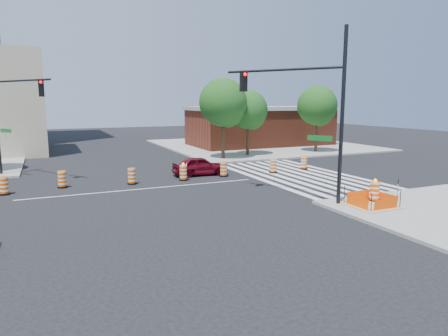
{
  "coord_description": "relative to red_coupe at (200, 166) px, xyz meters",
  "views": [
    {
      "loc": [
        -5.25,
        -23.2,
        5.13
      ],
      "look_at": [
        3.99,
        -2.71,
        1.4
      ],
      "focal_mm": 32.0,
      "sensor_mm": 36.0,
      "label": 1
    }
  ],
  "objects": [
    {
      "name": "ground",
      "position": [
        -4.64,
        -2.87,
        -0.66
      ],
      "size": [
        120.0,
        120.0,
        0.0
      ],
      "primitive_type": "plane",
      "color": "black",
      "rests_on": "ground"
    },
    {
      "name": "sidewalk_ne",
      "position": [
        13.36,
        15.13,
        -0.59
      ],
      "size": [
        22.0,
        22.0,
        0.15
      ],
      "primitive_type": "cube",
      "color": "gray",
      "rests_on": "ground"
    },
    {
      "name": "crosswalk_east",
      "position": [
        6.31,
        -2.87,
        -0.66
      ],
      "size": [
        6.75,
        13.5,
        0.01
      ],
      "color": "silver",
      "rests_on": "ground"
    },
    {
      "name": "lane_centerline",
      "position": [
        -4.64,
        -2.87,
        -0.66
      ],
      "size": [
        14.0,
        0.12,
        0.01
      ],
      "primitive_type": "cube",
      "color": "silver",
      "rests_on": "ground"
    },
    {
      "name": "excavation_pit",
      "position": [
        4.36,
        -11.87,
        -0.44
      ],
      "size": [
        2.2,
        2.2,
        0.9
      ],
      "color": "tan",
      "rests_on": "ground"
    },
    {
      "name": "brick_storefront",
      "position": [
        13.36,
        15.13,
        1.65
      ],
      "size": [
        16.5,
        8.5,
        4.6
      ],
      "color": "maroon",
      "rests_on": "ground"
    },
    {
      "name": "red_coupe",
      "position": [
        0.0,
        0.0,
        0.0
      ],
      "size": [
        3.96,
        1.74,
        1.33
      ],
      "primitive_type": "imported",
      "rotation": [
        0.0,
        0.0,
        1.52
      ],
      "color": "#5D0815",
      "rests_on": "ground"
    },
    {
      "name": "signal_pole_se",
      "position": [
        2.22,
        -9.35,
        4.55
      ],
      "size": [
        3.71,
        5.44,
        8.52
      ],
      "rotation": [
        0.0,
        0.0,
        2.16
      ],
      "color": "black",
      "rests_on": "ground"
    },
    {
      "name": "signal_pole_nw",
      "position": [
        -11.87,
        4.1,
        4.33
      ],
      "size": [
        3.62,
        5.15,
        8.15
      ],
      "rotation": [
        0.0,
        0.0,
        -0.97
      ],
      "color": "black",
      "rests_on": "ground"
    },
    {
      "name": "pit_drum",
      "position": [
        5.11,
        -11.3,
        -0.03
      ],
      "size": [
        0.6,
        0.6,
        1.17
      ],
      "color": "black",
      "rests_on": "ground"
    },
    {
      "name": "barricade",
      "position": [
        6.7,
        -11.3,
        0.03
      ],
      "size": [
        0.65,
        0.58,
        0.98
      ],
      "rotation": [
        0.0,
        0.0,
        0.72
      ],
      "color": "#F15705",
      "rests_on": "ground"
    },
    {
      "name": "tree_north_c",
      "position": [
        4.67,
        6.38,
        4.17
      ],
      "size": [
        4.24,
        4.24,
        7.2
      ],
      "color": "#382314",
      "rests_on": "ground"
    },
    {
      "name": "tree_north_d",
      "position": [
        7.76,
        7.51,
        3.53
      ],
      "size": [
        3.67,
        3.67,
        6.24
      ],
      "color": "#382314",
      "rests_on": "ground"
    },
    {
      "name": "tree_north_e",
      "position": [
        15.24,
        6.92,
        3.88
      ],
      "size": [
        3.98,
        3.98,
        6.77
      ],
      "color": "#382314",
      "rests_on": "ground"
    },
    {
      "name": "median_drum_1",
      "position": [
        -12.15,
        -1.18,
        -0.18
      ],
      "size": [
        0.6,
        0.6,
        1.02
      ],
      "color": "black",
      "rests_on": "ground"
    },
    {
      "name": "median_drum_2",
      "position": [
        -9.1,
        -0.52,
        -0.18
      ],
      "size": [
        0.6,
        0.6,
        1.02
      ],
      "color": "black",
      "rests_on": "ground"
    },
    {
      "name": "median_drum_3",
      "position": [
        -5.05,
        -1.19,
        -0.18
      ],
      "size": [
        0.6,
        0.6,
        1.02
      ],
      "color": "black",
      "rests_on": "ground"
    },
    {
      "name": "median_drum_4",
      "position": [
        -1.69,
        -1.33,
        -0.17
      ],
      "size": [
        0.6,
        0.6,
        1.18
      ],
      "color": "black",
      "rests_on": "ground"
    },
    {
      "name": "median_drum_5",
      "position": [
        1.3,
        -1.17,
        -0.18
      ],
      "size": [
        0.6,
        0.6,
        1.02
      ],
      "color": "black",
      "rests_on": "ground"
    },
    {
      "name": "median_drum_6",
      "position": [
        5.17,
        -1.39,
        -0.18
      ],
      "size": [
        0.6,
        0.6,
        1.02
      ],
      "color": "black",
      "rests_on": "ground"
    },
    {
      "name": "median_drum_7",
      "position": [
        8.17,
        -0.97,
        -0.18
      ],
      "size": [
        0.6,
        0.6,
        1.02
      ],
      "color": "black",
      "rests_on": "ground"
    }
  ]
}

